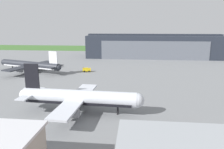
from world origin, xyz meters
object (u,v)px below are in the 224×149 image
at_px(airliner_near_right, 79,98).
at_px(fuel_bowser, 87,70).
at_px(airliner_far_left, 30,65).
at_px(maintenance_hangar, 153,46).

height_order(airliner_near_right, fuel_bowser, airliner_near_right).
bearing_deg(fuel_bowser, airliner_near_right, -79.56).
bearing_deg(airliner_far_left, maintenance_hangar, 42.49).
xyz_separation_m(airliner_near_right, fuel_bowser, (-10.20, 55.33, -3.06)).
bearing_deg(fuel_bowser, airliner_far_left, -173.68).
relative_size(airliner_far_left, fuel_bowser, 8.53).
bearing_deg(airliner_far_left, fuel_bowser, 6.32).
xyz_separation_m(airliner_far_left, fuel_bowser, (30.51, 3.38, -2.63)).
xyz_separation_m(maintenance_hangar, airliner_near_right, (-30.02, -116.75, -4.37)).
relative_size(maintenance_hangar, airliner_far_left, 2.58).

